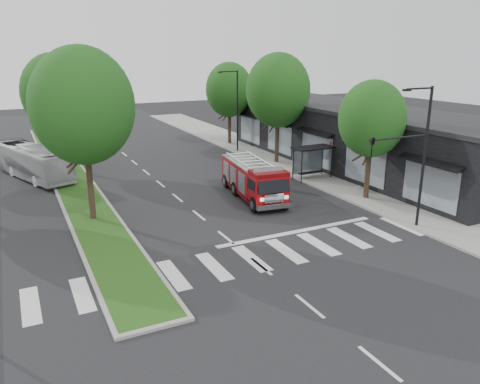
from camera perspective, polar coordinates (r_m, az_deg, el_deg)
The scene contains 14 objects.
ground at distance 25.67m, azimuth -1.75°, elevation -5.57°, with size 140.00×140.00×0.00m, color black.
sidewalk_right at distance 39.89m, azimuth 8.63°, elevation 2.56°, with size 5.00×80.00×0.15m, color gray.
median at distance 40.95m, azimuth -20.23°, elevation 2.07°, with size 3.00×50.00×0.15m.
storefront_row at distance 42.09m, azimuth 13.84°, elevation 6.38°, with size 8.00×30.00×5.00m, color black.
bus_shelter at distance 37.25m, azimuth 8.73°, elevation 4.64°, with size 3.20×1.60×2.61m.
tree_right_near at distance 32.10m, azimuth 15.79°, elevation 8.56°, with size 4.40×4.40×8.05m.
tree_right_mid at distance 41.63m, azimuth 4.66°, elevation 12.24°, with size 5.60×5.60×9.72m.
tree_right_far at distance 50.50m, azimuth -1.32°, elevation 12.34°, with size 5.00×5.00×8.73m.
tree_median_near at distance 28.02m, azimuth -18.63°, elevation 9.90°, with size 5.80×5.80×10.16m.
tree_median_far at distance 41.90m, azimuth -21.46°, elevation 11.19°, with size 5.60×5.60×9.72m.
streetlight_right_near at distance 27.06m, azimuth 20.38°, elevation 4.89°, with size 4.08×0.22×8.00m.
streetlight_right_far at distance 46.54m, azimuth -0.49°, elevation 10.28°, with size 2.11×0.20×8.00m.
fire_engine at distance 32.21m, azimuth 1.63°, elevation 1.55°, with size 3.30×8.01×2.70m.
city_bus at distance 40.61m, azimuth -23.92°, elevation 3.39°, with size 2.27×9.71×2.70m, color #B2B2B6.
Camera 1 is at (-9.84, -21.60, 9.77)m, focal length 35.00 mm.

